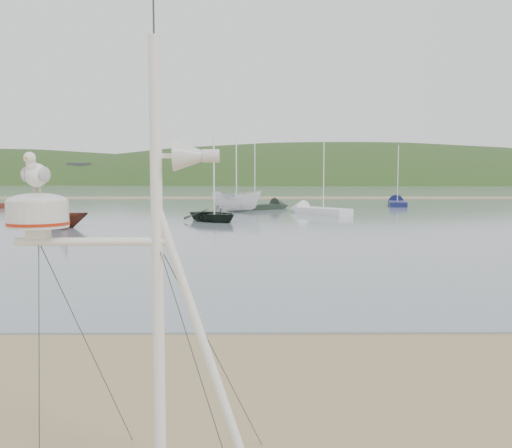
{
  "coord_description": "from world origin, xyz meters",
  "views": [
    {
      "loc": [
        2.18,
        -6.31,
        3.07
      ],
      "look_at": [
        2.21,
        1.0,
        2.43
      ],
      "focal_mm": 38.0,
      "sensor_mm": 36.0,
      "label": 1
    }
  ],
  "objects_px": {
    "sailboat_white_near": "(309,210)",
    "boat_white": "(236,183)",
    "mast_rig": "(151,373)",
    "boat_dark": "(214,189)",
    "boat_red": "(61,201)",
    "sailboat_blue_far": "(396,203)",
    "sailboat_dark_mid": "(269,206)"
  },
  "relations": [
    {
      "from": "boat_dark",
      "to": "boat_white",
      "type": "height_order",
      "value": "boat_white"
    },
    {
      "from": "sailboat_dark_mid",
      "to": "boat_white",
      "type": "bearing_deg",
      "value": -126.08
    },
    {
      "from": "boat_dark",
      "to": "boat_white",
      "type": "distance_m",
      "value": 9.8
    },
    {
      "from": "mast_rig",
      "to": "sailboat_dark_mid",
      "type": "relative_size",
      "value": 0.8
    },
    {
      "from": "mast_rig",
      "to": "boat_dark",
      "type": "bearing_deg",
      "value": 93.09
    },
    {
      "from": "boat_white",
      "to": "sailboat_blue_far",
      "type": "distance_m",
      "value": 19.98
    },
    {
      "from": "mast_rig",
      "to": "sailboat_white_near",
      "type": "relative_size",
      "value": 0.8
    },
    {
      "from": "boat_dark",
      "to": "sailboat_blue_far",
      "type": "distance_m",
      "value": 27.32
    },
    {
      "from": "sailboat_white_near",
      "to": "boat_dark",
      "type": "bearing_deg",
      "value": -130.75
    },
    {
      "from": "boat_red",
      "to": "sailboat_blue_far",
      "type": "bearing_deg",
      "value": 95.63
    },
    {
      "from": "boat_red",
      "to": "sailboat_white_near",
      "type": "bearing_deg",
      "value": 91.07
    },
    {
      "from": "boat_dark",
      "to": "sailboat_white_near",
      "type": "distance_m",
      "value": 11.26
    },
    {
      "from": "boat_dark",
      "to": "sailboat_dark_mid",
      "type": "height_order",
      "value": "sailboat_dark_mid"
    },
    {
      "from": "sailboat_blue_far",
      "to": "sailboat_dark_mid",
      "type": "height_order",
      "value": "sailboat_blue_far"
    },
    {
      "from": "mast_rig",
      "to": "sailboat_dark_mid",
      "type": "bearing_deg",
      "value": 86.96
    },
    {
      "from": "sailboat_blue_far",
      "to": "sailboat_white_near",
      "type": "relative_size",
      "value": 1.08
    },
    {
      "from": "mast_rig",
      "to": "boat_dark",
      "type": "height_order",
      "value": "mast_rig"
    },
    {
      "from": "boat_white",
      "to": "sailboat_blue_far",
      "type": "xyz_separation_m",
      "value": [
        16.56,
        10.96,
        -2.18
      ]
    },
    {
      "from": "mast_rig",
      "to": "sailboat_dark_mid",
      "type": "distance_m",
      "value": 45.35
    },
    {
      "from": "sailboat_white_near",
      "to": "sailboat_blue_far",
      "type": "bearing_deg",
      "value": 49.4
    },
    {
      "from": "boat_dark",
      "to": "boat_red",
      "type": "bearing_deg",
      "value": 168.0
    },
    {
      "from": "sailboat_blue_far",
      "to": "sailboat_white_near",
      "type": "height_order",
      "value": "sailboat_blue_far"
    },
    {
      "from": "mast_rig",
      "to": "sailboat_blue_far",
      "type": "bearing_deg",
      "value": 72.92
    },
    {
      "from": "mast_rig",
      "to": "boat_dark",
      "type": "xyz_separation_m",
      "value": [
        -1.7,
        31.56,
        0.94
      ]
    },
    {
      "from": "sailboat_white_near",
      "to": "boat_white",
      "type": "bearing_deg",
      "value": 167.76
    },
    {
      "from": "boat_red",
      "to": "sailboat_blue_far",
      "type": "distance_m",
      "value": 36.54
    },
    {
      "from": "boat_dark",
      "to": "sailboat_white_near",
      "type": "bearing_deg",
      "value": 9.77
    },
    {
      "from": "boat_dark",
      "to": "sailboat_white_near",
      "type": "relative_size",
      "value": 0.66
    },
    {
      "from": "boat_white",
      "to": "sailboat_white_near",
      "type": "xyz_separation_m",
      "value": [
        6.05,
        -1.31,
        -2.18
      ]
    },
    {
      "from": "boat_dark",
      "to": "sailboat_dark_mid",
      "type": "distance_m",
      "value": 14.44
    },
    {
      "from": "boat_dark",
      "to": "sailboat_dark_mid",
      "type": "relative_size",
      "value": 0.66
    },
    {
      "from": "boat_dark",
      "to": "sailboat_white_near",
      "type": "xyz_separation_m",
      "value": [
        7.24,
        8.41,
        -1.9
      ]
    }
  ]
}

